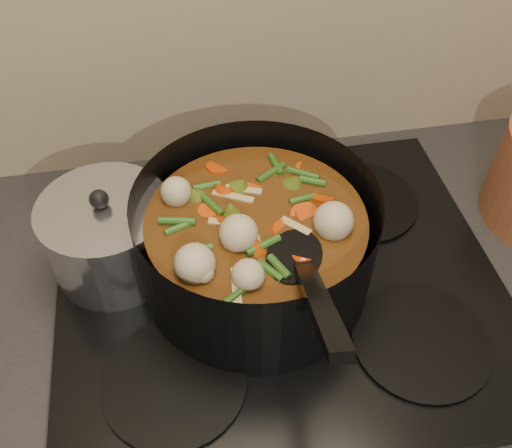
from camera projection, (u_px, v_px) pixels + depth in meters
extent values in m
cube|color=brown|center=(272.00, 428.00, 1.17)|extent=(2.60, 0.60, 0.86)
cube|color=black|center=(279.00, 299.00, 0.84)|extent=(2.64, 0.64, 0.05)
cube|color=black|center=(280.00, 285.00, 0.81)|extent=(0.62, 0.54, 0.02)
cylinder|color=black|center=(174.00, 381.00, 0.70)|extent=(0.18, 0.18, 0.01)
cylinder|color=black|center=(421.00, 340.00, 0.74)|extent=(0.18, 0.18, 0.01)
cylinder|color=black|center=(160.00, 228.00, 0.87)|extent=(0.18, 0.18, 0.01)
cylinder|color=black|center=(361.00, 201.00, 0.91)|extent=(0.18, 0.18, 0.01)
cylinder|color=black|center=(256.00, 240.00, 0.75)|extent=(0.39, 0.39, 0.16)
cylinder|color=black|center=(256.00, 274.00, 0.81)|extent=(0.31, 0.31, 0.01)
cylinder|color=#622E10|center=(256.00, 247.00, 0.76)|extent=(0.29, 0.29, 0.11)
cylinder|color=#CF4009|center=(288.00, 217.00, 0.73)|extent=(0.03, 0.03, 0.03)
cylinder|color=#CF4009|center=(284.00, 186.00, 0.77)|extent=(0.04, 0.04, 0.03)
cylinder|color=#CF4009|center=(232.00, 167.00, 0.80)|extent=(0.04, 0.04, 0.03)
cylinder|color=#CF4009|center=(215.00, 208.00, 0.74)|extent=(0.03, 0.04, 0.03)
cylinder|color=#CF4009|center=(189.00, 245.00, 0.70)|extent=(0.04, 0.04, 0.03)
cylinder|color=#CF4009|center=(247.00, 245.00, 0.70)|extent=(0.04, 0.04, 0.03)
cylinder|color=#CF4009|center=(291.00, 259.00, 0.68)|extent=(0.04, 0.04, 0.03)
cylinder|color=#CF4009|center=(341.00, 229.00, 0.72)|extent=(0.04, 0.03, 0.03)
cylinder|color=#CF4009|center=(289.00, 200.00, 0.75)|extent=(0.04, 0.04, 0.03)
cylinder|color=#CF4009|center=(256.00, 173.00, 0.79)|extent=(0.04, 0.04, 0.03)
cylinder|color=#CF4009|center=(232.00, 206.00, 0.75)|extent=(0.03, 0.03, 0.03)
cylinder|color=#CF4009|center=(197.00, 227.00, 0.72)|extent=(0.04, 0.04, 0.03)
cylinder|color=#CF4009|center=(206.00, 277.00, 0.67)|extent=(0.04, 0.04, 0.03)
sphere|color=beige|center=(307.00, 207.00, 0.73)|extent=(0.04, 0.04, 0.04)
sphere|color=beige|center=(244.00, 179.00, 0.76)|extent=(0.04, 0.04, 0.04)
sphere|color=beige|center=(205.00, 224.00, 0.70)|extent=(0.04, 0.04, 0.04)
sphere|color=beige|center=(275.00, 251.00, 0.67)|extent=(0.04, 0.04, 0.04)
sphere|color=beige|center=(303.00, 199.00, 0.73)|extent=(0.04, 0.04, 0.04)
cone|color=olive|center=(282.00, 269.00, 0.66)|extent=(0.04, 0.04, 0.04)
cone|color=olive|center=(319.00, 197.00, 0.75)|extent=(0.04, 0.04, 0.04)
cone|color=olive|center=(227.00, 173.00, 0.78)|extent=(0.04, 0.04, 0.04)
cone|color=olive|center=(191.00, 243.00, 0.69)|extent=(0.04, 0.04, 0.04)
cone|color=olive|center=(297.00, 263.00, 0.67)|extent=(0.04, 0.04, 0.04)
cylinder|color=#33601C|center=(276.00, 195.00, 0.75)|extent=(0.01, 0.04, 0.01)
cylinder|color=#33601C|center=(237.00, 163.00, 0.79)|extent=(0.04, 0.03, 0.01)
cylinder|color=#33601C|center=(198.00, 194.00, 0.75)|extent=(0.04, 0.02, 0.01)
cylinder|color=#33601C|center=(204.00, 230.00, 0.71)|extent=(0.03, 0.04, 0.01)
cylinder|color=#33601C|center=(239.00, 243.00, 0.69)|extent=(0.03, 0.04, 0.01)
cylinder|color=#33601C|center=(291.00, 281.00, 0.65)|extent=(0.04, 0.02, 0.01)
cylinder|color=#33601C|center=(323.00, 236.00, 0.70)|extent=(0.04, 0.03, 0.01)
cylinder|color=#33601C|center=(303.00, 201.00, 0.74)|extent=(0.01, 0.04, 0.01)
cylinder|color=#33601C|center=(267.00, 192.00, 0.75)|extent=(0.04, 0.03, 0.01)
cylinder|color=#33601C|center=(218.00, 168.00, 0.79)|extent=(0.04, 0.02, 0.01)
cylinder|color=#33601C|center=(190.00, 206.00, 0.74)|extent=(0.03, 0.04, 0.01)
cylinder|color=#33601C|center=(210.00, 240.00, 0.70)|extent=(0.03, 0.04, 0.01)
cylinder|color=#33601C|center=(249.00, 246.00, 0.69)|extent=(0.04, 0.02, 0.01)
cylinder|color=#33601C|center=(312.00, 271.00, 0.66)|extent=(0.04, 0.04, 0.01)
cube|color=tan|center=(196.00, 212.00, 0.73)|extent=(0.05, 0.01, 0.00)
cube|color=tan|center=(238.00, 264.00, 0.67)|extent=(0.02, 0.05, 0.00)
cube|color=tan|center=(313.00, 237.00, 0.70)|extent=(0.04, 0.03, 0.00)
cube|color=tan|center=(288.00, 183.00, 0.77)|extent=(0.04, 0.04, 0.00)
cube|color=tan|center=(213.00, 189.00, 0.76)|extent=(0.03, 0.05, 0.00)
cube|color=tan|center=(206.00, 247.00, 0.69)|extent=(0.05, 0.02, 0.00)
ellipsoid|color=black|center=(294.00, 257.00, 0.68)|extent=(0.10, 0.11, 0.01)
cube|color=black|center=(320.00, 304.00, 0.57)|extent=(0.04, 0.19, 0.12)
cylinder|color=silver|center=(110.00, 239.00, 0.79)|extent=(0.17, 0.17, 0.11)
cylinder|color=silver|center=(102.00, 210.00, 0.75)|extent=(0.18, 0.18, 0.01)
sphere|color=black|center=(99.00, 199.00, 0.73)|extent=(0.03, 0.03, 0.03)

